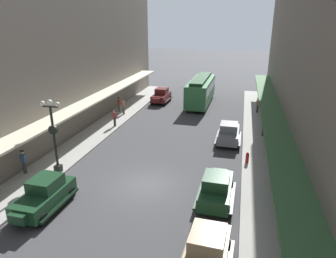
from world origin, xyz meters
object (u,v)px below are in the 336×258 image
at_px(parked_car_3, 216,188).
at_px(parked_car_0, 229,132).
at_px(parked_car_2, 161,95).
at_px(pedestrian_1, 24,162).
at_px(pedestrian_2, 119,104).
at_px(pedestrian_3, 123,107).
at_px(fire_hydrant, 247,158).
at_px(pedestrian_4, 264,127).
at_px(lamp_post_with_clock, 54,134).
at_px(pedestrian_5, 115,118).
at_px(parked_car_1, 44,194).
at_px(pedestrian_0, 258,105).
at_px(streetcar, 201,90).
at_px(parked_car_4, 206,253).

bearing_deg(parked_car_3, parked_car_0, 88.83).
xyz_separation_m(parked_car_2, parked_car_3, (9.08, -21.77, 0.00)).
xyz_separation_m(pedestrian_1, pedestrian_2, (0.46, 15.80, 0.00)).
bearing_deg(pedestrian_3, fire_hydrant, -35.51).
distance_m(parked_car_3, pedestrian_4, 12.14).
distance_m(pedestrian_1, pedestrian_2, 15.80).
distance_m(lamp_post_with_clock, pedestrian_5, 10.26).
height_order(fire_hydrant, pedestrian_3, pedestrian_3).
relative_size(parked_car_1, pedestrian_0, 2.57).
xyz_separation_m(streetcar, pedestrian_1, (-9.08, -21.81, -0.89)).
relative_size(lamp_post_with_clock, fire_hydrant, 6.29).
relative_size(parked_car_4, pedestrian_0, 2.58).
distance_m(parked_car_0, streetcar, 13.15).
height_order(parked_car_3, pedestrian_5, parked_car_3).
bearing_deg(parked_car_0, pedestrian_2, 153.42).
height_order(parked_car_2, pedestrian_4, parked_car_2).
relative_size(parked_car_1, pedestrian_4, 2.57).
xyz_separation_m(streetcar, pedestrian_4, (7.20, -10.35, -0.89)).
xyz_separation_m(parked_car_2, streetcar, (5.09, 0.29, 0.96)).
height_order(parked_car_4, pedestrian_1, parked_car_4).
relative_size(parked_car_1, parked_car_3, 1.00).
xyz_separation_m(streetcar, pedestrian_2, (-8.63, -6.02, -0.89)).
bearing_deg(pedestrian_4, parked_car_4, -100.29).
xyz_separation_m(parked_car_3, streetcar, (-4.00, 22.06, 0.96)).
height_order(pedestrian_2, pedestrian_4, same).
bearing_deg(pedestrian_1, pedestrian_5, 79.19).
height_order(pedestrian_1, pedestrian_2, same).
xyz_separation_m(parked_car_1, pedestrian_5, (-1.74, 13.98, 0.07)).
distance_m(pedestrian_2, pedestrian_5, 5.26).
height_order(parked_car_4, streetcar, streetcar).
bearing_deg(pedestrian_4, fire_hydrant, -102.98).
bearing_deg(streetcar, pedestrian_4, -55.18).
xyz_separation_m(fire_hydrant, pedestrian_2, (-14.41, 10.48, 0.45)).
bearing_deg(pedestrian_4, parked_car_0, -145.38).
distance_m(fire_hydrant, pedestrian_5, 13.93).
height_order(lamp_post_with_clock, fire_hydrant, lamp_post_with_clock).
relative_size(parked_car_4, pedestrian_1, 2.58).
height_order(parked_car_0, pedestrian_3, parked_car_0).
relative_size(streetcar, pedestrian_4, 5.76).
height_order(parked_car_0, pedestrian_1, parked_car_0).
bearing_deg(pedestrian_3, pedestrian_1, -95.18).
bearing_deg(pedestrian_0, pedestrian_2, -168.07).
bearing_deg(streetcar, parked_car_3, -79.73).
distance_m(parked_car_2, fire_hydrant, 19.51).
bearing_deg(lamp_post_with_clock, pedestrian_1, -161.28).
distance_m(streetcar, pedestrian_5, 13.10).
height_order(parked_car_1, parked_car_2, same).
bearing_deg(streetcar, parked_car_4, -81.56).
bearing_deg(pedestrian_4, pedestrian_2, 164.67).
xyz_separation_m(parked_car_0, lamp_post_with_clock, (-11.16, -8.66, 2.04)).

